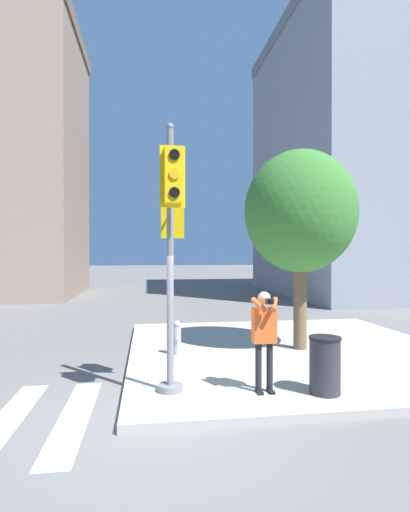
{
  "coord_description": "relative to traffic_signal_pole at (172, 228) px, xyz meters",
  "views": [
    {
      "loc": [
        -0.08,
        -6.14,
        2.54
      ],
      "look_at": [
        0.92,
        0.75,
        2.49
      ],
      "focal_mm": 28.0,
      "sensor_mm": 36.0,
      "label": 1
    }
  ],
  "objects": [
    {
      "name": "traffic_signal_pole",
      "position": [
        0.0,
        0.0,
        0.0
      ],
      "size": [
        0.49,
        1.22,
        4.65
      ],
      "color": "slate",
      "rests_on": "sidewalk_corner"
    },
    {
      "name": "person_photographer",
      "position": [
        1.57,
        -0.27,
        -1.78
      ],
      "size": [
        0.5,
        0.53,
        1.73
      ],
      "color": "black",
      "rests_on": "sidewalk_corner"
    },
    {
      "name": "building_right",
      "position": [
        13.17,
        16.58,
        5.48
      ],
      "size": [
        11.11,
        13.57,
        16.89
      ],
      "color": "gray",
      "rests_on": "ground_plane"
    },
    {
      "name": "ground_plane",
      "position": [
        -0.35,
        -0.77,
        -2.98
      ],
      "size": [
        160.0,
        160.0,
        0.0
      ],
      "primitive_type": "plane",
      "color": "slate"
    },
    {
      "name": "fire_hydrant",
      "position": [
        0.26,
        2.51,
        -2.43
      ],
      "size": [
        0.2,
        0.26,
        0.81
      ],
      "color": "#99999E",
      "rests_on": "sidewalk_corner"
    },
    {
      "name": "trash_bin",
      "position": [
        2.57,
        -0.49,
        -2.35
      ],
      "size": [
        0.54,
        0.54,
        0.97
      ],
      "color": "#2D2D33",
      "rests_on": "sidewalk_corner"
    },
    {
      "name": "street_tree",
      "position": [
        3.36,
        2.63,
        0.59
      ],
      "size": [
        2.79,
        2.79,
        4.98
      ],
      "color": "brown",
      "rests_on": "sidewalk_corner"
    },
    {
      "name": "sidewalk_corner",
      "position": [
        3.15,
        2.73,
        -2.91
      ],
      "size": [
        8.0,
        8.0,
        0.15
      ],
      "color": "#ADA89E",
      "rests_on": "ground_plane"
    }
  ]
}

